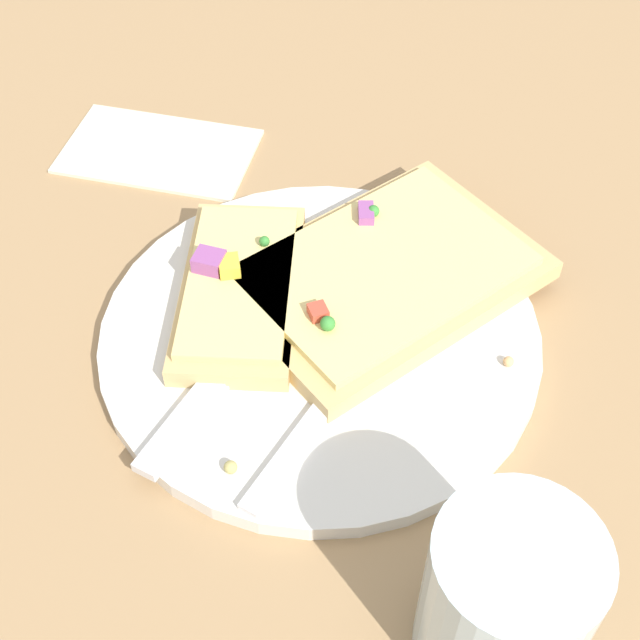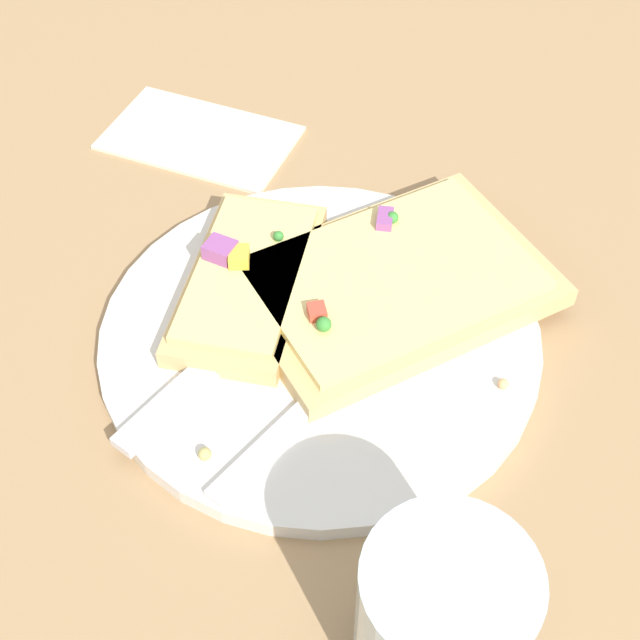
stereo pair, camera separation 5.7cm
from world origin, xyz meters
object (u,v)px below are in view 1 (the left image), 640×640
(pizza_slice_corner, at_px, (239,287))
(plate, at_px, (320,336))
(knife, at_px, (222,373))
(napkin, at_px, (158,150))
(fork, at_px, (351,371))
(pizza_slice_main, at_px, (384,274))
(drinking_glass, at_px, (505,602))

(pizza_slice_corner, bearing_deg, plate, 64.85)
(knife, height_order, napkin, knife)
(fork, bearing_deg, pizza_slice_main, 13.89)
(plate, bearing_deg, knife, 44.99)
(pizza_slice_corner, distance_m, napkin, 0.19)
(napkin, bearing_deg, plate, 136.93)
(plate, relative_size, drinking_glass, 2.87)
(knife, bearing_deg, pizza_slice_main, -24.13)
(fork, distance_m, pizza_slice_corner, 0.10)
(plate, distance_m, fork, 0.04)
(fork, height_order, pizza_slice_main, pizza_slice_main)
(fork, xyz_separation_m, pizza_slice_main, (-0.01, -0.08, 0.01))
(plate, xyz_separation_m, pizza_slice_corner, (0.06, -0.02, 0.02))
(plate, distance_m, drinking_glass, 0.23)
(fork, bearing_deg, napkin, 63.59)
(pizza_slice_main, bearing_deg, napkin, -79.54)
(plate, xyz_separation_m, fork, (-0.03, 0.03, 0.01))
(plate, distance_m, pizza_slice_main, 0.06)
(pizza_slice_main, bearing_deg, fork, 35.48)
(pizza_slice_main, relative_size, napkin, 1.60)
(pizza_slice_main, relative_size, drinking_glass, 2.42)
(pizza_slice_corner, bearing_deg, knife, -3.15)
(plate, height_order, pizza_slice_main, pizza_slice_main)
(plate, xyz_separation_m, pizza_slice_main, (-0.03, -0.05, 0.02))
(pizza_slice_main, xyz_separation_m, drinking_glass, (-0.10, 0.23, 0.03))
(drinking_glass, bearing_deg, pizza_slice_main, -65.97)
(plate, relative_size, fork, 1.43)
(pizza_slice_corner, distance_m, drinking_glass, 0.27)
(plate, height_order, knife, knife)
(plate, distance_m, pizza_slice_corner, 0.06)
(plate, height_order, pizza_slice_corner, pizza_slice_corner)
(napkin, bearing_deg, pizza_slice_main, 151.43)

